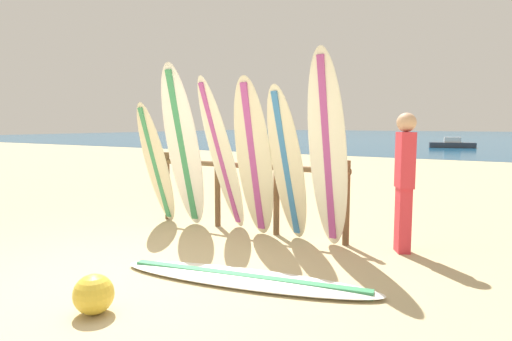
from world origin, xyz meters
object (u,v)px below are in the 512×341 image
(surfboard_lying_on_sand, at_px, (245,278))
(surfboard_rack, at_px, (246,183))
(beachgoer_standing, at_px, (405,176))
(beach_ball, at_px, (94,294))
(surfboard_leaning_far_left, at_px, (156,164))
(surfboard_leaning_center_right, at_px, (287,165))
(surfboard_leaning_left, at_px, (183,148))
(surfboard_leaning_center_left, at_px, (222,156))
(surfboard_leaning_right, at_px, (328,152))
(surfboard_leaning_center, at_px, (254,159))
(small_boat_offshore, at_px, (452,144))

(surfboard_lying_on_sand, bearing_deg, surfboard_rack, 122.10)
(beachgoer_standing, bearing_deg, beach_ball, -119.80)
(surfboard_leaning_far_left, bearing_deg, surfboard_lying_on_sand, -29.21)
(surfboard_rack, bearing_deg, beachgoer_standing, 1.58)
(surfboard_leaning_far_left, height_order, beachgoer_standing, surfboard_leaning_far_left)
(surfboard_leaning_center_right, distance_m, beachgoer_standing, 1.50)
(surfboard_leaning_left, xyz_separation_m, beachgoer_standing, (3.16, 0.48, -0.28))
(surfboard_leaning_far_left, bearing_deg, surfboard_leaning_center_left, 6.18)
(surfboard_leaning_center_right, bearing_deg, surfboard_leaning_center_left, 177.62)
(surfboard_rack, relative_size, beachgoer_standing, 1.86)
(surfboard_leaning_far_left, distance_m, surfboard_leaning_center_left, 1.21)
(surfboard_rack, bearing_deg, surfboard_leaning_left, -153.96)
(surfboard_leaning_right, bearing_deg, surfboard_lying_on_sand, -100.99)
(surfboard_leaning_right, bearing_deg, surfboard_rack, 166.20)
(surfboard_leaning_center, bearing_deg, surfboard_leaning_far_left, -177.82)
(surfboard_leaning_far_left, xyz_separation_m, surfboard_lying_on_sand, (2.61, -1.46, -0.94))
(surfboard_leaning_center_right, height_order, surfboard_leaning_right, surfboard_leaning_right)
(surfboard_lying_on_sand, xyz_separation_m, small_boat_offshore, (-1.46, 28.29, 0.22))
(surfboard_lying_on_sand, xyz_separation_m, beachgoer_standing, (1.15, 1.91, 0.93))
(surfboard_lying_on_sand, distance_m, beachgoer_standing, 2.41)
(surfboard_leaning_right, distance_m, beachgoer_standing, 1.00)
(surfboard_leaning_far_left, relative_size, surfboard_leaning_center_right, 0.92)
(surfboard_rack, bearing_deg, surfboard_lying_on_sand, -57.90)
(surfboard_leaning_center_left, height_order, small_boat_offshore, surfboard_leaning_center_left)
(surfboard_leaning_right, distance_m, surfboard_lying_on_sand, 1.96)
(beachgoer_standing, distance_m, small_boat_offshore, 26.52)
(surfboard_leaning_far_left, relative_size, small_boat_offshore, 0.66)
(surfboard_leaning_far_left, distance_m, beachgoer_standing, 3.78)
(surfboard_lying_on_sand, relative_size, small_boat_offshore, 0.97)
(surfboard_leaning_right, height_order, beach_ball, surfboard_leaning_right)
(surfboard_leaning_center, distance_m, surfboard_leaning_center_right, 0.52)
(surfboard_leaning_right, bearing_deg, surfboard_leaning_center_left, 176.72)
(surfboard_leaning_far_left, height_order, surfboard_leaning_right, surfboard_leaning_right)
(surfboard_rack, height_order, surfboard_leaning_center_right, surfboard_leaning_center_right)
(surfboard_leaning_center, relative_size, surfboard_lying_on_sand, 0.79)
(beach_ball, bearing_deg, surfboard_leaning_far_left, 124.65)
(surfboard_leaning_center_left, bearing_deg, surfboard_leaning_center_right, -2.38)
(surfboard_leaning_far_left, bearing_deg, surfboard_leaning_center_right, 2.06)
(surfboard_leaning_center_left, bearing_deg, surfboard_lying_on_sand, -48.26)
(surfboard_leaning_left, relative_size, surfboard_leaning_center, 1.10)
(surfboard_rack, relative_size, surfboard_leaning_right, 1.28)
(surfboard_leaning_center, xyz_separation_m, beachgoer_standing, (1.97, 0.38, -0.17))
(surfboard_leaning_left, relative_size, surfboard_leaning_center_right, 1.17)
(surfboard_leaning_right, distance_m, beach_ball, 3.17)
(surfboard_lying_on_sand, bearing_deg, surfboard_leaning_right, 79.01)
(beachgoer_standing, relative_size, small_boat_offshore, 0.59)
(surfboard_leaning_far_left, bearing_deg, surfboard_rack, 14.92)
(surfboard_leaning_far_left, height_order, small_boat_offshore, surfboard_leaning_far_left)
(surfboard_leaning_center_left, height_order, surfboard_leaning_center, surfboard_leaning_center_left)
(beachgoer_standing, bearing_deg, surfboard_rack, -178.42)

